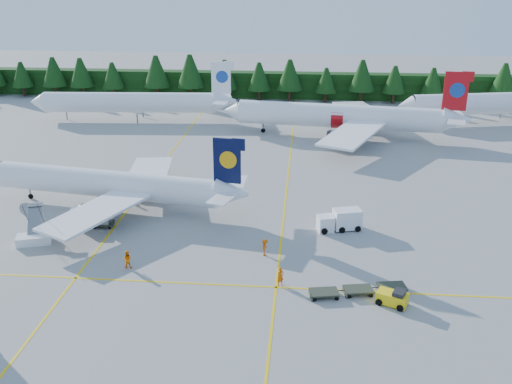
# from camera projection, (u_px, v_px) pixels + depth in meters

# --- Properties ---
(ground) EXTENTS (320.00, 320.00, 0.00)m
(ground) POSITION_uv_depth(u_px,v_px,m) (223.00, 256.00, 61.09)
(ground) COLOR #969691
(ground) RESTS_ON ground
(taxi_stripe_a) EXTENTS (0.25, 120.00, 0.01)m
(taxi_stripe_a) POSITION_uv_depth(u_px,v_px,m) (146.00, 186.00, 80.81)
(taxi_stripe_a) COLOR yellow
(taxi_stripe_a) RESTS_ON ground
(taxi_stripe_b) EXTENTS (0.25, 120.00, 0.01)m
(taxi_stripe_b) POSITION_uv_depth(u_px,v_px,m) (287.00, 191.00, 79.15)
(taxi_stripe_b) COLOR yellow
(taxi_stripe_b) RESTS_ON ground
(taxi_stripe_cross) EXTENTS (80.00, 0.25, 0.01)m
(taxi_stripe_cross) POSITION_uv_depth(u_px,v_px,m) (215.00, 284.00, 55.52)
(taxi_stripe_cross) COLOR yellow
(taxi_stripe_cross) RESTS_ON ground
(treeline_hedge) EXTENTS (220.00, 4.00, 6.00)m
(treeline_hedge) POSITION_uv_depth(u_px,v_px,m) (272.00, 85.00, 136.10)
(treeline_hedge) COLOR black
(treeline_hedge) RESTS_ON ground
(airliner_navy) EXTENTS (35.28, 28.80, 10.31)m
(airliner_navy) POSITION_uv_depth(u_px,v_px,m) (102.00, 184.00, 72.84)
(airliner_navy) COLOR white
(airliner_navy) RESTS_ON ground
(airliner_red) EXTENTS (43.06, 35.24, 12.55)m
(airliner_red) POSITION_uv_depth(u_px,v_px,m) (334.00, 116.00, 103.69)
(airliner_red) COLOR white
(airliner_red) RESTS_ON ground
(airliner_far_left) EXTENTS (40.77, 6.40, 11.85)m
(airliner_far_left) POSITION_uv_depth(u_px,v_px,m) (124.00, 102.00, 115.17)
(airliner_far_left) COLOR white
(airliner_far_left) RESTS_ON ground
(airliner_far_right) EXTENTS (42.13, 12.35, 12.40)m
(airliner_far_right) POSITION_uv_depth(u_px,v_px,m) (494.00, 103.00, 113.55)
(airliner_far_right) COLOR white
(airliner_far_right) RESTS_ON ground
(airstairs) EXTENTS (4.18, 5.67, 3.39)m
(airstairs) POSITION_uv_depth(u_px,v_px,m) (34.00, 236.00, 63.93)
(airstairs) COLOR white
(airstairs) RESTS_ON ground
(service_truck) EXTENTS (5.41, 3.12, 2.47)m
(service_truck) POSITION_uv_depth(u_px,v_px,m) (339.00, 220.00, 66.86)
(service_truck) COLOR white
(service_truck) RESTS_ON ground
(baggage_tug) EXTENTS (3.11, 2.47, 1.47)m
(baggage_tug) POSITION_uv_depth(u_px,v_px,m) (393.00, 298.00, 51.97)
(baggage_tug) COLOR yellow
(baggage_tug) RESTS_ON ground
(dolly_train) EXTENTS (9.37, 3.76, 0.16)m
(dolly_train) POSITION_uv_depth(u_px,v_px,m) (358.00, 289.00, 53.78)
(dolly_train) COLOR #343A2A
(dolly_train) RESTS_ON ground
(uld_pair) EXTENTS (5.48, 2.31, 1.81)m
(uld_pair) POSITION_uv_depth(u_px,v_px,m) (91.00, 216.00, 68.00)
(uld_pair) COLOR #343A2A
(uld_pair) RESTS_ON ground
(crew_a) EXTENTS (0.85, 0.78, 1.95)m
(crew_a) POSITION_uv_depth(u_px,v_px,m) (280.00, 277.00, 55.02)
(crew_a) COLOR #DF5904
(crew_a) RESTS_ON ground
(crew_b) EXTENTS (0.95, 0.76, 1.91)m
(crew_b) POSITION_uv_depth(u_px,v_px,m) (127.00, 259.00, 58.36)
(crew_b) COLOR orange
(crew_b) RESTS_ON ground
(crew_c) EXTENTS (0.64, 0.84, 1.86)m
(crew_c) POSITION_uv_depth(u_px,v_px,m) (265.00, 247.00, 60.90)
(crew_c) COLOR #E25504
(crew_c) RESTS_ON ground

